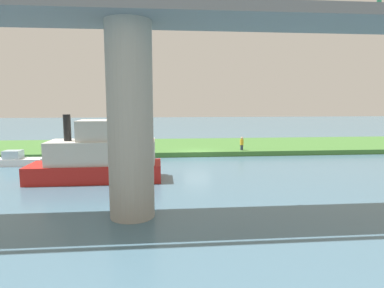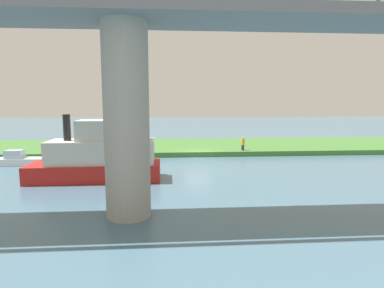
# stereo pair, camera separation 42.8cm
# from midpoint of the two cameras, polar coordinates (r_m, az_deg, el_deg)

# --- Properties ---
(ground_plane) EXTENTS (160.00, 160.00, 0.00)m
(ground_plane) POSITION_cam_midpoint_polar(r_m,az_deg,el_deg) (32.73, 0.52, -2.30)
(ground_plane) COLOR #476B7F
(grassy_bank) EXTENTS (80.00, 12.00, 0.50)m
(grassy_bank) POSITION_cam_midpoint_polar(r_m,az_deg,el_deg) (38.59, -0.38, -0.42)
(grassy_bank) COLOR #427533
(grassy_bank) RESTS_ON ground
(bridge_pylon) EXTENTS (2.14, 2.14, 9.21)m
(bridge_pylon) POSITION_cam_midpoint_polar(r_m,az_deg,el_deg) (15.75, -11.44, 3.76)
(bridge_pylon) COLOR #9E998E
(bridge_pylon) RESTS_ON ground
(bridge_span) EXTENTS (62.33, 4.30, 3.25)m
(bridge_span) POSITION_cam_midpoint_polar(r_m,az_deg,el_deg) (16.26, -11.94, 22.01)
(bridge_span) COLOR slate
(bridge_span) RESTS_ON bridge_pylon
(person_on_bank) EXTENTS (0.47, 0.47, 1.39)m
(person_on_bank) POSITION_cam_midpoint_polar(r_m,az_deg,el_deg) (34.30, 8.30, 0.10)
(person_on_bank) COLOR #2D334C
(person_on_bank) RESTS_ON grassy_bank
(mooring_post) EXTENTS (0.20, 0.20, 0.77)m
(mooring_post) POSITION_cam_midpoint_polar(r_m,az_deg,el_deg) (33.69, -15.44, -0.77)
(mooring_post) COLOR brown
(mooring_post) RESTS_ON grassy_bank
(skiff_small) EXTENTS (9.15, 3.11, 4.66)m
(skiff_small) POSITION_cam_midpoint_polar(r_m,az_deg,el_deg) (24.03, -16.19, -2.03)
(skiff_small) COLOR red
(skiff_small) RESTS_ON ground
(houseboat_blue) EXTENTS (4.22, 1.78, 1.37)m
(houseboat_blue) POSITION_cam_midpoint_polar(r_m,az_deg,el_deg) (28.75, -12.62, -2.88)
(houseboat_blue) COLOR #195199
(houseboat_blue) RESTS_ON ground
(motorboat_white) EXTENTS (4.01, 1.56, 1.32)m
(motorboat_white) POSITION_cam_midpoint_polar(r_m,az_deg,el_deg) (32.38, -28.33, -2.48)
(motorboat_white) COLOR white
(motorboat_white) RESTS_ON ground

